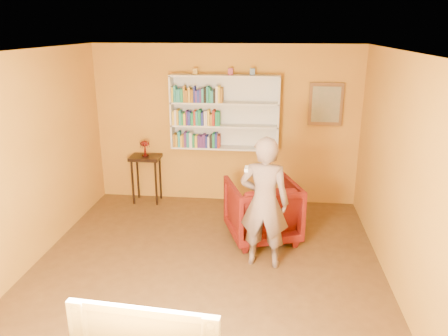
{
  "coord_description": "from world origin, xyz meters",
  "views": [
    {
      "loc": [
        0.75,
        -4.76,
        2.96
      ],
      "look_at": [
        0.16,
        0.75,
        1.16
      ],
      "focal_mm": 35.0,
      "sensor_mm": 36.0,
      "label": 1
    }
  ],
  "objects_px": {
    "ruby_lustre": "(145,145)",
    "person": "(264,203)",
    "console_table": "(146,164)",
    "bookshelf": "(225,112)",
    "television": "(149,336)",
    "armchair": "(262,210)"
  },
  "relations": [
    {
      "from": "console_table",
      "to": "ruby_lustre",
      "type": "height_order",
      "value": "ruby_lustre"
    },
    {
      "from": "console_table",
      "to": "person",
      "type": "distance_m",
      "value": 2.84
    },
    {
      "from": "bookshelf",
      "to": "television",
      "type": "distance_m",
      "value": 4.72
    },
    {
      "from": "armchair",
      "to": "person",
      "type": "distance_m",
      "value": 0.85
    },
    {
      "from": "bookshelf",
      "to": "console_table",
      "type": "height_order",
      "value": "bookshelf"
    },
    {
      "from": "console_table",
      "to": "television",
      "type": "bearing_deg",
      "value": -73.77
    },
    {
      "from": "armchair",
      "to": "television",
      "type": "bearing_deg",
      "value": 58.56
    },
    {
      "from": "television",
      "to": "armchair",
      "type": "bearing_deg",
      "value": 81.97
    },
    {
      "from": "ruby_lustre",
      "to": "armchair",
      "type": "bearing_deg",
      "value": -30.15
    },
    {
      "from": "ruby_lustre",
      "to": "person",
      "type": "height_order",
      "value": "person"
    },
    {
      "from": "ruby_lustre",
      "to": "television",
      "type": "bearing_deg",
      "value": -73.77
    },
    {
      "from": "console_table",
      "to": "person",
      "type": "height_order",
      "value": "person"
    },
    {
      "from": "bookshelf",
      "to": "console_table",
      "type": "bearing_deg",
      "value": -173.32
    },
    {
      "from": "television",
      "to": "bookshelf",
      "type": "bearing_deg",
      "value": 93.87
    },
    {
      "from": "bookshelf",
      "to": "armchair",
      "type": "relative_size",
      "value": 1.86
    },
    {
      "from": "television",
      "to": "person",
      "type": "bearing_deg",
      "value": 77.88
    },
    {
      "from": "bookshelf",
      "to": "armchair",
      "type": "distance_m",
      "value": 1.9
    },
    {
      "from": "bookshelf",
      "to": "console_table",
      "type": "relative_size",
      "value": 2.15
    },
    {
      "from": "ruby_lustre",
      "to": "television",
      "type": "height_order",
      "value": "television"
    },
    {
      "from": "person",
      "to": "television",
      "type": "relative_size",
      "value": 1.59
    },
    {
      "from": "bookshelf",
      "to": "person",
      "type": "xyz_separation_m",
      "value": [
        0.72,
        -2.09,
        -0.74
      ]
    },
    {
      "from": "ruby_lustre",
      "to": "person",
      "type": "xyz_separation_m",
      "value": [
        2.08,
        -1.93,
        -0.18
      ]
    }
  ]
}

